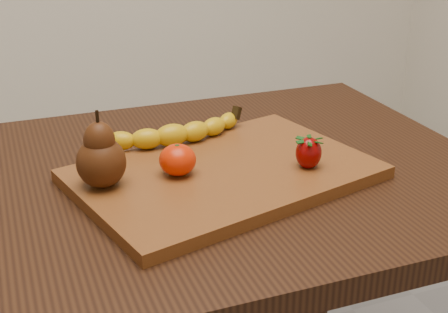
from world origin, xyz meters
name	(u,v)px	position (x,y,z in m)	size (l,w,h in m)	color
table	(186,226)	(0.00, 0.00, 0.66)	(1.00, 0.70, 0.76)	black
cutting_board	(224,174)	(0.05, -0.05, 0.77)	(0.45, 0.30, 0.02)	brown
banana	(172,135)	(0.00, 0.07, 0.80)	(0.24, 0.06, 0.04)	#E1B30A
pear	(100,149)	(-0.14, -0.04, 0.84)	(0.07, 0.07, 0.11)	#45200B
mandarin	(178,160)	(-0.02, -0.04, 0.80)	(0.06, 0.06, 0.05)	red
strawberry	(309,152)	(0.18, -0.09, 0.81)	(0.04, 0.04, 0.05)	#810303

